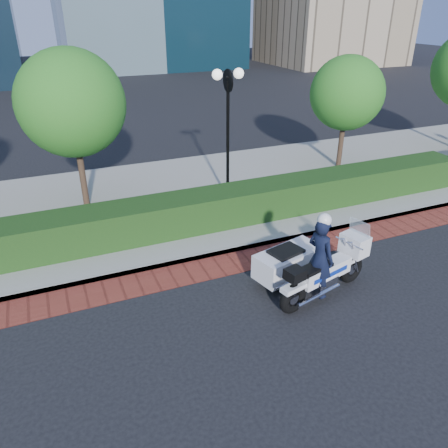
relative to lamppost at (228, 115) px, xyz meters
name	(u,v)px	position (x,y,z in m)	size (l,w,h in m)	color
ground	(276,290)	(-1.00, -5.20, -2.96)	(120.00, 120.00, 0.00)	black
brick_strip	(248,260)	(-1.00, -3.70, -2.95)	(60.00, 1.00, 0.01)	maroon
sidewalk	(192,196)	(-1.00, 0.80, -2.88)	(60.00, 8.00, 0.15)	gray
hedge_main	(218,207)	(-1.00, -1.60, -2.31)	(18.00, 1.20, 1.00)	#113312
lamppost	(228,115)	(0.00, 0.00, 0.00)	(1.02, 0.70, 4.21)	black
tree_b	(71,104)	(-4.50, 1.30, 0.48)	(3.20, 3.20, 4.89)	#332319
tree_c	(347,93)	(5.50, 1.30, 0.09)	(2.80, 2.80, 4.30)	#332319
police_motorcycle	(309,263)	(-0.32, -5.47, -2.21)	(2.68, 1.93, 2.17)	black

